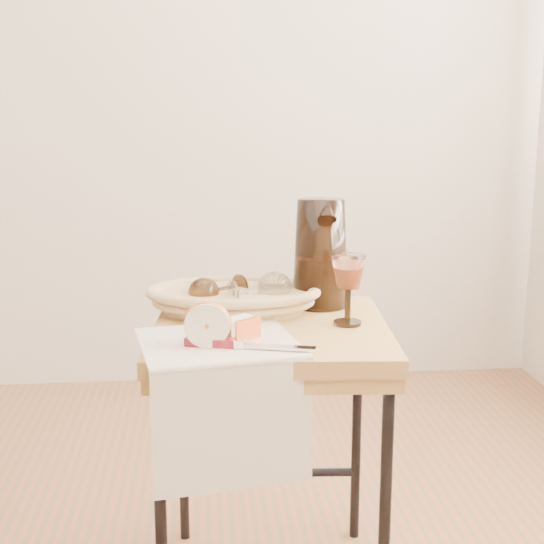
{
  "coord_description": "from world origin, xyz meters",
  "views": [
    {
      "loc": [
        0.43,
        -1.23,
        1.09
      ],
      "look_at": [
        0.58,
        0.34,
        0.76
      ],
      "focal_mm": 50.61,
      "sensor_mm": 36.0,
      "label": 1
    }
  ],
  "objects_px": {
    "side_table": "(271,461)",
    "apple_half": "(208,323)",
    "goblet_lying_a": "(220,290)",
    "goblet_lying_b": "(257,291)",
    "bread_basket": "(234,300)",
    "table_knife": "(244,343)",
    "wine_goblet": "(348,290)",
    "tea_towel": "(218,343)",
    "pitcher": "(320,253)"
  },
  "relations": [
    {
      "from": "bread_basket",
      "to": "table_knife",
      "type": "distance_m",
      "value": 0.3
    },
    {
      "from": "goblet_lying_a",
      "to": "wine_goblet",
      "type": "distance_m",
      "value": 0.31
    },
    {
      "from": "side_table",
      "to": "tea_towel",
      "type": "xyz_separation_m",
      "value": [
        -0.12,
        -0.13,
        0.32
      ]
    },
    {
      "from": "tea_towel",
      "to": "goblet_lying_b",
      "type": "xyz_separation_m",
      "value": [
        0.09,
        0.23,
        0.05
      ]
    },
    {
      "from": "side_table",
      "to": "goblet_lying_a",
      "type": "height_order",
      "value": "goblet_lying_a"
    },
    {
      "from": "apple_half",
      "to": "goblet_lying_a",
      "type": "bearing_deg",
      "value": 89.05
    },
    {
      "from": "tea_towel",
      "to": "apple_half",
      "type": "height_order",
      "value": "apple_half"
    },
    {
      "from": "pitcher",
      "to": "goblet_lying_a",
      "type": "bearing_deg",
      "value": -169.15
    },
    {
      "from": "side_table",
      "to": "goblet_lying_a",
      "type": "xyz_separation_m",
      "value": [
        -0.11,
        0.13,
        0.37
      ]
    },
    {
      "from": "tea_towel",
      "to": "goblet_lying_b",
      "type": "bearing_deg",
      "value": 57.87
    },
    {
      "from": "goblet_lying_a",
      "to": "bread_basket",
      "type": "bearing_deg",
      "value": 117.63
    },
    {
      "from": "table_knife",
      "to": "goblet_lying_b",
      "type": "bearing_deg",
      "value": 95.76
    },
    {
      "from": "tea_towel",
      "to": "pitcher",
      "type": "bearing_deg",
      "value": 39.25
    },
    {
      "from": "side_table",
      "to": "wine_goblet",
      "type": "bearing_deg",
      "value": -5.38
    },
    {
      "from": "bread_basket",
      "to": "wine_goblet",
      "type": "distance_m",
      "value": 0.28
    },
    {
      "from": "tea_towel",
      "to": "wine_goblet",
      "type": "bearing_deg",
      "value": 12.74
    },
    {
      "from": "goblet_lying_a",
      "to": "wine_goblet",
      "type": "bearing_deg",
      "value": 115.31
    },
    {
      "from": "pitcher",
      "to": "goblet_lying_b",
      "type": "bearing_deg",
      "value": -153.75
    },
    {
      "from": "pitcher",
      "to": "apple_half",
      "type": "bearing_deg",
      "value": -125.09
    },
    {
      "from": "goblet_lying_a",
      "to": "table_knife",
      "type": "bearing_deg",
      "value": 61.25
    },
    {
      "from": "side_table",
      "to": "bread_basket",
      "type": "xyz_separation_m",
      "value": [
        -0.08,
        0.12,
        0.35
      ]
    },
    {
      "from": "pitcher",
      "to": "table_knife",
      "type": "distance_m",
      "value": 0.4
    },
    {
      "from": "side_table",
      "to": "tea_towel",
      "type": "bearing_deg",
      "value": -131.65
    },
    {
      "from": "side_table",
      "to": "table_knife",
      "type": "relative_size",
      "value": 2.56
    },
    {
      "from": "tea_towel",
      "to": "wine_goblet",
      "type": "distance_m",
      "value": 0.31
    },
    {
      "from": "side_table",
      "to": "pitcher",
      "type": "relative_size",
      "value": 2.18
    },
    {
      "from": "bread_basket",
      "to": "apple_half",
      "type": "xyz_separation_m",
      "value": [
        -0.06,
        -0.27,
        0.02
      ]
    },
    {
      "from": "tea_towel",
      "to": "bread_basket",
      "type": "height_order",
      "value": "bread_basket"
    },
    {
      "from": "table_knife",
      "to": "goblet_lying_a",
      "type": "bearing_deg",
      "value": 112.12
    },
    {
      "from": "side_table",
      "to": "apple_half",
      "type": "distance_m",
      "value": 0.42
    },
    {
      "from": "side_table",
      "to": "table_knife",
      "type": "height_order",
      "value": "table_knife"
    },
    {
      "from": "wine_goblet",
      "to": "table_knife",
      "type": "height_order",
      "value": "wine_goblet"
    },
    {
      "from": "goblet_lying_a",
      "to": "pitcher",
      "type": "height_order",
      "value": "pitcher"
    },
    {
      "from": "tea_towel",
      "to": "bread_basket",
      "type": "relative_size",
      "value": 0.86
    },
    {
      "from": "goblet_lying_a",
      "to": "table_knife",
      "type": "relative_size",
      "value": 0.47
    },
    {
      "from": "wine_goblet",
      "to": "apple_half",
      "type": "height_order",
      "value": "wine_goblet"
    },
    {
      "from": "goblet_lying_a",
      "to": "wine_goblet",
      "type": "height_order",
      "value": "wine_goblet"
    },
    {
      "from": "tea_towel",
      "to": "apple_half",
      "type": "xyz_separation_m",
      "value": [
        -0.02,
        -0.02,
        0.05
      ]
    },
    {
      "from": "side_table",
      "to": "apple_half",
      "type": "xyz_separation_m",
      "value": [
        -0.14,
        -0.15,
        0.37
      ]
    },
    {
      "from": "apple_half",
      "to": "goblet_lying_b",
      "type": "bearing_deg",
      "value": 70.32
    },
    {
      "from": "bread_basket",
      "to": "apple_half",
      "type": "height_order",
      "value": "apple_half"
    },
    {
      "from": "goblet_lying_b",
      "to": "apple_half",
      "type": "height_order",
      "value": "same"
    },
    {
      "from": "bread_basket",
      "to": "table_knife",
      "type": "relative_size",
      "value": 1.42
    },
    {
      "from": "side_table",
      "to": "tea_towel",
      "type": "height_order",
      "value": "tea_towel"
    },
    {
      "from": "goblet_lying_a",
      "to": "goblet_lying_b",
      "type": "distance_m",
      "value": 0.09
    },
    {
      "from": "side_table",
      "to": "apple_half",
      "type": "height_order",
      "value": "apple_half"
    },
    {
      "from": "goblet_lying_a",
      "to": "pitcher",
      "type": "distance_m",
      "value": 0.25
    },
    {
      "from": "pitcher",
      "to": "apple_half",
      "type": "xyz_separation_m",
      "value": [
        -0.27,
        -0.3,
        -0.08
      ]
    },
    {
      "from": "wine_goblet",
      "to": "apple_half",
      "type": "relative_size",
      "value": 1.65
    },
    {
      "from": "side_table",
      "to": "bread_basket",
      "type": "bearing_deg",
      "value": 122.54
    }
  ]
}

